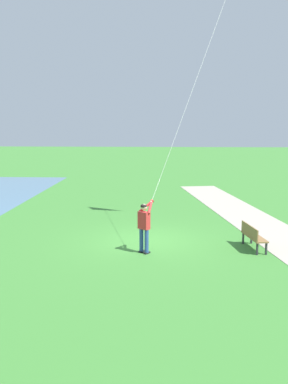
% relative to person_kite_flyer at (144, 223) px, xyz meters
% --- Properties ---
extents(ground_plane, '(120.00, 120.00, 0.00)m').
position_rel_person_kite_flyer_xyz_m(ground_plane, '(-0.01, -1.44, -1.05)').
color(ground_plane, '#3D7F33').
extents(person_kite_flyer, '(0.57, 0.61, 1.83)m').
position_rel_person_kite_flyer_xyz_m(person_kite_flyer, '(0.00, 0.00, 0.00)').
color(person_kite_flyer, '#232328').
rests_on(person_kite_flyer, ground).
extents(park_bench_near_walkway, '(0.69, 1.55, 0.88)m').
position_rel_person_kite_flyer_xyz_m(park_bench_near_walkway, '(-3.81, -0.63, -0.54)').
color(park_bench_near_walkway, olive).
rests_on(park_bench_near_walkway, ground).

